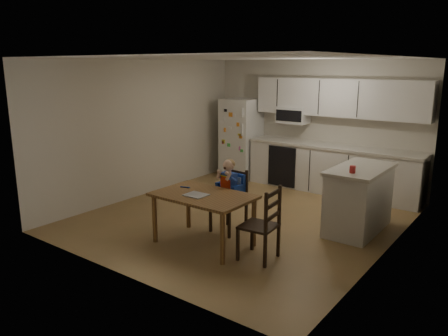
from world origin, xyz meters
The scene contains 10 objects.
room centered at (0.00, 0.48, 1.25)m, with size 4.52×5.01×2.51m.
refrigerator centered at (-1.55, 2.15, 0.85)m, with size 0.72×0.70×1.70m, color silver.
kitchen_run centered at (0.50, 2.24, 0.88)m, with size 3.37×0.62×2.15m.
kitchen_island centered at (1.67, 0.54, 0.48)m, with size 0.68×1.30×0.96m.
red_cup centered at (1.68, 0.15, 1.01)m, with size 0.08×0.08×0.10m, color red.
dining_table centered at (0.16, -1.23, 0.61)m, with size 1.32×0.85×0.71m.
napkin centered at (0.12, -1.32, 0.71)m, with size 0.29×0.25×0.01m, color #AFAFB4.
toddler_spoon centered at (-0.26, -1.13, 0.72)m, with size 0.02×0.02×0.12m, color #1739A9.
chair_booster centered at (0.17, -0.61, 0.66)m, with size 0.45×0.45×1.09m.
chair_side centered at (1.11, -1.17, 0.54)m, with size 0.46×0.46×0.95m.
Camera 1 is at (3.74, -5.55, 2.40)m, focal length 35.00 mm.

